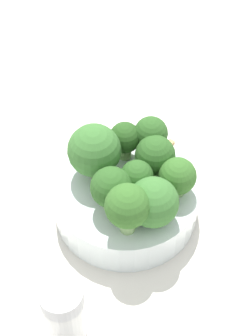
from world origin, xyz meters
The scene contains 14 objects.
ground_plane centered at (0.00, 0.00, 0.00)m, with size 3.00×3.00×0.00m, color silver.
bowl centered at (0.00, 0.00, 0.02)m, with size 0.16×0.16×0.04m, color silver.
broccoli_floret_0 centered at (-0.01, -0.03, 0.07)m, with size 0.04×0.04×0.05m.
broccoli_floret_1 centered at (-0.01, 0.05, 0.07)m, with size 0.04×0.04×0.05m.
broccoli_floret_2 centered at (0.03, 0.03, 0.07)m, with size 0.05×0.05×0.05m.
broccoli_floret_3 centered at (-0.04, 0.02, 0.08)m, with size 0.06×0.06×0.07m.
broccoli_floret_4 centered at (0.01, -0.01, 0.07)m, with size 0.04×0.04×0.05m.
broccoli_floret_5 centered at (0.03, -0.04, 0.07)m, with size 0.05×0.05×0.06m.
broccoli_floret_6 centered at (0.06, 0.00, 0.07)m, with size 0.04×0.04×0.05m.
broccoli_floret_7 centered at (0.01, -0.05, 0.08)m, with size 0.05×0.05×0.06m.
broccoli_floret_8 centered at (0.02, 0.05, 0.08)m, with size 0.04×0.04×0.05m.
pepper_shaker centered at (-0.04, -0.15, 0.04)m, with size 0.04×0.04×0.08m.
almond_crumb_0 centered at (0.03, 0.09, 0.00)m, with size 0.01×0.01×0.01m, color #AD7F4C.
almond_crumb_1 centered at (0.05, 0.11, 0.00)m, with size 0.01×0.01×0.01m, color tan.
Camera 1 is at (0.03, -0.39, 0.53)m, focal length 60.00 mm.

